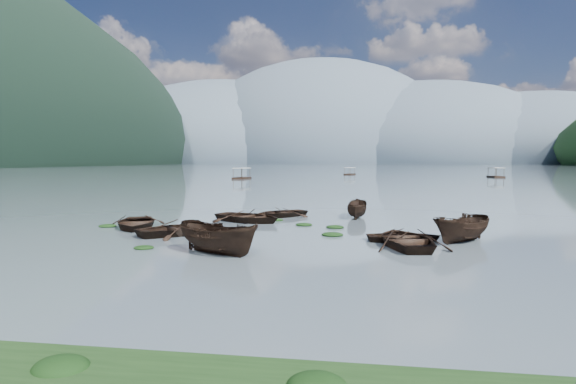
# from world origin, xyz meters

# --- Properties ---
(ground_plane) EXTENTS (2400.00, 2400.00, 0.00)m
(ground_plane) POSITION_xyz_m (0.00, 0.00, 0.00)
(ground_plane) COLOR slate
(haze_mtn_a) EXTENTS (520.00, 520.00, 280.00)m
(haze_mtn_a) POSITION_xyz_m (-260.00, 900.00, 0.00)
(haze_mtn_a) COLOR #475666
(haze_mtn_a) RESTS_ON ground
(haze_mtn_b) EXTENTS (520.00, 520.00, 340.00)m
(haze_mtn_b) POSITION_xyz_m (-60.00, 900.00, 0.00)
(haze_mtn_b) COLOR #475666
(haze_mtn_b) RESTS_ON ground
(haze_mtn_c) EXTENTS (520.00, 520.00, 260.00)m
(haze_mtn_c) POSITION_xyz_m (140.00, 900.00, 0.00)
(haze_mtn_c) COLOR #475666
(haze_mtn_c) RESTS_ON ground
(haze_mtn_d) EXTENTS (520.00, 520.00, 220.00)m
(haze_mtn_d) POSITION_xyz_m (320.00, 900.00, 0.00)
(haze_mtn_d) COLOR #475666
(haze_mtn_d) RESTS_ON ground
(rowboat_0) EXTENTS (5.03, 5.83, 1.01)m
(rowboat_0) POSITION_xyz_m (-8.99, 6.74, 0.00)
(rowboat_0) COLOR black
(rowboat_0) RESTS_ON ground
(rowboat_1) EXTENTS (5.97, 5.96, 1.02)m
(rowboat_1) POSITION_xyz_m (-5.21, 4.74, 0.00)
(rowboat_1) COLOR black
(rowboat_1) RESTS_ON ground
(rowboat_2) EXTENTS (4.87, 3.70, 1.78)m
(rowboat_2) POSITION_xyz_m (-1.41, -0.28, 0.00)
(rowboat_2) COLOR black
(rowboat_2) RESTS_ON ground
(rowboat_3) EXTENTS (4.33, 5.51, 1.04)m
(rowboat_3) POSITION_xyz_m (7.26, 3.00, 0.00)
(rowboat_3) COLOR black
(rowboat_3) RESTS_ON ground
(rowboat_4) EXTENTS (4.27, 3.35, 0.81)m
(rowboat_4) POSITION_xyz_m (7.34, 4.31, 0.00)
(rowboat_4) COLOR black
(rowboat_4) RESTS_ON ground
(rowboat_5) EXTENTS (4.19, 4.27, 1.68)m
(rowboat_5) POSITION_xyz_m (10.25, 4.43, 0.00)
(rowboat_5) COLOR black
(rowboat_5) RESTS_ON ground
(rowboat_6) EXTENTS (6.16, 5.48, 1.05)m
(rowboat_6) POSITION_xyz_m (-2.61, 10.57, 0.00)
(rowboat_6) COLOR black
(rowboat_6) RESTS_ON ground
(rowboat_7) EXTENTS (5.39, 5.36, 0.92)m
(rowboat_7) POSITION_xyz_m (-0.87, 13.69, 0.00)
(rowboat_7) COLOR black
(rowboat_7) RESTS_ON ground
(rowboat_8) EXTENTS (1.76, 3.92, 1.47)m
(rowboat_8) POSITION_xyz_m (4.91, 14.06, 0.00)
(rowboat_8) COLOR black
(rowboat_8) RESTS_ON ground
(weed_clump_0) EXTENTS (0.99, 0.81, 0.21)m
(weed_clump_0) POSITION_xyz_m (-5.34, 0.38, 0.00)
(weed_clump_0) COLOR black
(weed_clump_0) RESTS_ON ground
(weed_clump_1) EXTENTS (0.99, 0.79, 0.22)m
(weed_clump_1) POSITION_xyz_m (-1.35, 1.05, 0.00)
(weed_clump_1) COLOR black
(weed_clump_1) RESTS_ON ground
(weed_clump_2) EXTENTS (1.21, 0.97, 0.26)m
(weed_clump_2) POSITION_xyz_m (-0.86, 0.45, 0.00)
(weed_clump_2) COLOR black
(weed_clump_2) RESTS_ON ground
(weed_clump_3) EXTENTS (0.91, 0.77, 0.20)m
(weed_clump_3) POSITION_xyz_m (-0.71, 11.36, 0.00)
(weed_clump_3) COLOR black
(weed_clump_3) RESTS_ON ground
(weed_clump_4) EXTENTS (1.24, 0.98, 0.26)m
(weed_clump_4) POSITION_xyz_m (3.48, 5.45, 0.00)
(weed_clump_4) COLOR black
(weed_clump_4) RESTS_ON ground
(weed_clump_5) EXTENTS (1.15, 0.93, 0.24)m
(weed_clump_5) POSITION_xyz_m (-10.94, 6.80, 0.00)
(weed_clump_5) COLOR black
(weed_clump_5) RESTS_ON ground
(weed_clump_6) EXTENTS (1.10, 0.92, 0.23)m
(weed_clump_6) POSITION_xyz_m (1.45, 9.26, 0.00)
(weed_clump_6) COLOR black
(weed_clump_6) RESTS_ON ground
(weed_clump_7) EXTENTS (1.13, 0.90, 0.25)m
(weed_clump_7) POSITION_xyz_m (3.52, 8.40, 0.00)
(weed_clump_7) COLOR black
(weed_clump_7) RESTS_ON ground
(pontoon_left) EXTENTS (3.37, 6.79, 2.51)m
(pontoon_left) POSITION_xyz_m (-21.70, 84.73, 0.00)
(pontoon_left) COLOR black
(pontoon_left) RESTS_ON ground
(pontoon_centre) EXTENTS (3.82, 6.09, 2.17)m
(pontoon_centre) POSITION_xyz_m (3.60, 122.37, 0.00)
(pontoon_centre) COLOR black
(pontoon_centre) RESTS_ON ground
(pontoon_right) EXTENTS (2.85, 6.47, 2.45)m
(pontoon_right) POSITION_xyz_m (41.56, 103.94, 0.00)
(pontoon_right) COLOR black
(pontoon_right) RESTS_ON ground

